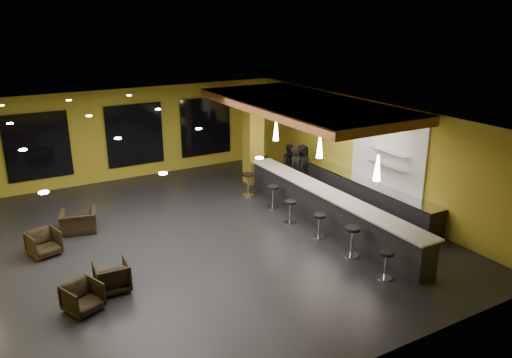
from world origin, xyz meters
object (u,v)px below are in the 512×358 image
prep_counter (366,195)px  bar_stool_0 (386,261)px  pendant_2 (276,130)px  staff_c (302,165)px  staff_a (296,170)px  staff_b (290,165)px  bar_stool_2 (319,223)px  bar_counter (327,209)px  armchair_b (112,276)px  pendant_0 (377,168)px  bar_stool_1 (352,238)px  armchair_d (79,221)px  armchair_c (44,243)px  bar_stool_5 (248,181)px  pendant_1 (320,147)px  armchair_a (83,298)px  bar_stool_3 (290,209)px  bar_stool_4 (273,194)px  column (253,138)px

prep_counter → bar_stool_0: size_ratio=8.36×
pendant_2 → staff_c: size_ratio=0.45×
staff_a → staff_b: bearing=52.0°
staff_b → bar_stool_2: staff_b is taller
bar_counter → armchair_b: (-6.72, -0.59, -0.14)m
staff_c → bar_stool_2: bearing=-123.8°
prep_counter → pendant_0: bearing=-128.7°
pendant_2 → bar_stool_1: bearing=-98.3°
bar_counter → prep_counter: 2.06m
armchair_d → armchair_c: bearing=56.9°
staff_a → bar_stool_5: size_ratio=2.06×
bar_counter → armchair_d: bar_counter is taller
pendant_0 → bar_counter: bearing=90.0°
staff_a → armchair_c: (-8.59, -0.69, -0.51)m
prep_counter → staff_b: (-0.97, 3.09, 0.36)m
pendant_1 → armchair_a: pendant_1 is taller
staff_c → bar_stool_0: size_ratio=2.16×
bar_stool_5 → bar_counter: bearing=-75.3°
pendant_2 → armchair_a: size_ratio=0.96×
pendant_2 → bar_stool_3: 3.17m
armchair_d → bar_stool_2: bar_stool_2 is taller
bar_stool_0 → bar_stool_2: 2.71m
staff_c → armchair_c: (-9.34, -1.37, -0.42)m
bar_counter → bar_stool_4: 2.09m
armchair_a → bar_stool_1: bar_stool_1 is taller
staff_c → bar_stool_2: (-2.27, -4.13, -0.32)m
armchair_b → armchair_c: bearing=-64.1°
prep_counter → bar_stool_3: 2.94m
bar_stool_2 → pendant_1: bearing=55.8°
pendant_0 → pendant_2: size_ratio=1.00×
bar_stool_1 → armchair_a: bearing=172.6°
armchair_c → bar_stool_1: size_ratio=0.92×
staff_b → staff_c: staff_b is taller
armchair_c → bar_stool_0: 8.93m
staff_b → armchair_b: size_ratio=2.02×
armchair_a → bar_stool_1: bearing=-29.6°
prep_counter → bar_stool_0: prep_counter is taller
bar_counter → staff_a: staff_a is taller
pendant_2 → staff_c: bearing=17.8°
armchair_b → bar_stool_3: 5.92m
staff_c → bar_counter: bearing=-118.2°
bar_stool_2 → bar_stool_4: bearing=89.0°
staff_b → staff_a: bearing=-99.9°
bar_stool_2 → bar_stool_4: bar_stool_4 is taller
staff_a → pendant_0: bearing=-117.2°
pendant_0 → staff_a: size_ratio=0.41×
bar_stool_2 → column: bearing=81.5°
prep_counter → armchair_d: 9.14m
bar_stool_4 → armchair_b: bearing=-157.0°
pendant_2 → bar_stool_0: 6.69m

